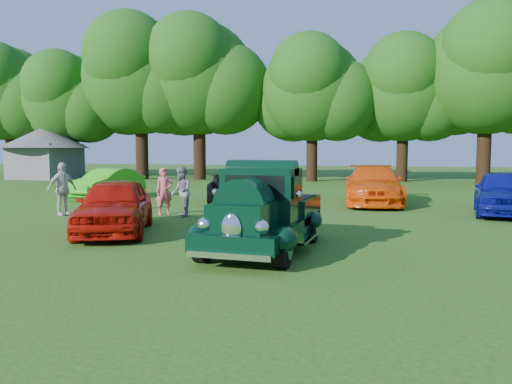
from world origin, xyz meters
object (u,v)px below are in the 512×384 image
(back_car_lime, at_px, (107,184))
(gazebo, at_px, (45,147))
(back_car_orange, at_px, (373,185))
(back_car_blue, at_px, (503,192))
(spectator_pink, at_px, (164,191))
(red_convertible, at_px, (115,206))
(spectator_grey, at_px, (181,192))
(back_car_black, at_px, (238,185))
(hero_pickup, at_px, (265,215))
(spectator_white, at_px, (62,189))

(back_car_lime, bearing_deg, gazebo, 141.70)
(back_car_lime, distance_m, gazebo, 18.31)
(gazebo, bearing_deg, back_car_orange, -24.13)
(back_car_blue, relative_size, spectator_pink, 2.81)
(spectator_pink, bearing_deg, red_convertible, -124.46)
(red_convertible, xyz_separation_m, back_car_orange, (5.72, 9.02, 0.06))
(red_convertible, relative_size, back_car_orange, 0.79)
(back_car_lime, height_order, spectator_pink, spectator_pink)
(spectator_grey, bearing_deg, back_car_black, 143.88)
(back_car_blue, bearing_deg, back_car_orange, 159.33)
(back_car_orange, bearing_deg, spectator_pink, -146.23)
(gazebo, bearing_deg, red_convertible, -46.52)
(red_convertible, xyz_separation_m, back_car_blue, (10.02, 6.94, 0.04))
(hero_pickup, height_order, back_car_black, hero_pickup)
(spectator_pink, xyz_separation_m, spectator_grey, (0.75, -0.28, 0.03))
(back_car_lime, height_order, gazebo, gazebo)
(red_convertible, distance_m, gazebo, 27.81)
(back_car_black, relative_size, spectator_white, 2.89)
(red_convertible, relative_size, spectator_pink, 2.67)
(back_car_orange, relative_size, spectator_white, 3.03)
(spectator_grey, height_order, spectator_white, spectator_white)
(back_car_orange, distance_m, spectator_grey, 7.89)
(back_car_blue, bearing_deg, back_car_lime, -178.54)
(back_car_lime, distance_m, back_car_orange, 11.34)
(red_convertible, bearing_deg, back_car_blue, 10.34)
(back_car_lime, bearing_deg, back_car_black, 5.14)
(back_car_lime, bearing_deg, red_convertible, -51.23)
(hero_pickup, relative_size, back_car_orange, 0.85)
(hero_pickup, bearing_deg, spectator_grey, 132.87)
(back_car_black, distance_m, gazebo, 23.04)
(back_car_lime, bearing_deg, hero_pickup, -38.52)
(spectator_pink, height_order, spectator_grey, spectator_grey)
(back_car_lime, height_order, back_car_blue, back_car_blue)
(back_car_lime, distance_m, back_car_black, 6.03)
(spectator_pink, bearing_deg, hero_pickup, -86.77)
(gazebo, bearing_deg, spectator_pink, -41.62)
(back_car_blue, height_order, spectator_white, spectator_white)
(hero_pickup, xyz_separation_m, spectator_grey, (-4.01, 4.32, 0.04))
(spectator_white, relative_size, gazebo, 0.27)
(spectator_white, distance_m, gazebo, 23.55)
(spectator_white, bearing_deg, back_car_orange, -36.20)
(red_convertible, height_order, gazebo, gazebo)
(back_car_orange, relative_size, gazebo, 0.81)
(spectator_grey, bearing_deg, back_car_orange, 102.63)
(red_convertible, xyz_separation_m, gazebo, (-19.10, 20.14, 1.70))
(spectator_white, bearing_deg, back_car_lime, 38.78)
(back_car_black, height_order, back_car_blue, back_car_blue)
(back_car_black, height_order, back_car_orange, back_car_orange)
(back_car_black, bearing_deg, spectator_pink, -121.26)
(red_convertible, height_order, spectator_pink, spectator_pink)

